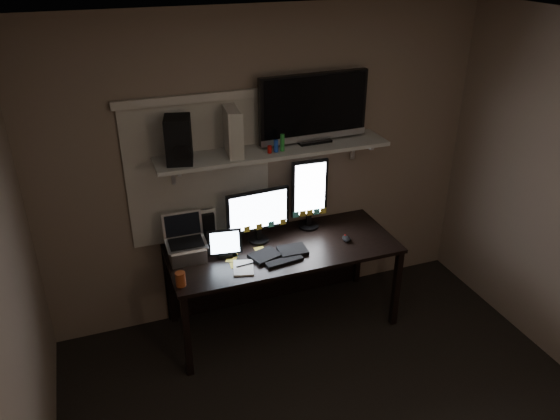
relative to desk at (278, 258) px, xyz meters
name	(u,v)px	position (x,y,z in m)	size (l,w,h in m)	color
ceiling	(402,48)	(0.00, -1.55, 1.95)	(3.60, 3.60, 0.00)	silver
back_wall	(267,169)	(0.00, 0.25, 0.70)	(3.60, 3.60, 0.00)	#756354
left_wall	(2,379)	(-1.80, -1.55, 0.70)	(3.60, 3.60, 0.00)	#756354
window_blinds	(199,173)	(-0.55, 0.24, 0.75)	(1.10, 0.02, 1.10)	silver
desk	(278,258)	(0.00, 0.00, 0.00)	(1.80, 0.75, 0.73)	black
wall_shelf	(274,151)	(0.00, 0.08, 0.91)	(1.80, 0.35, 0.03)	#AEAEA9
monitor_landscape	(258,216)	(-0.15, 0.04, 0.40)	(0.51, 0.05, 0.45)	black
monitor_portrait	(309,194)	(0.32, 0.11, 0.48)	(0.30, 0.06, 0.61)	black
keyboard	(279,253)	(-0.07, -0.22, 0.19)	(0.45, 0.18, 0.03)	black
mouse	(346,239)	(0.51, -0.20, 0.19)	(0.06, 0.10, 0.04)	black
notepad	(243,268)	(-0.38, -0.31, 0.18)	(0.15, 0.21, 0.01)	white
tablet	(224,243)	(-0.46, -0.10, 0.29)	(0.26, 0.11, 0.23)	black
file_sorter	(200,227)	(-0.59, 0.17, 0.32)	(0.22, 0.10, 0.28)	black
laptop	(186,240)	(-0.74, -0.04, 0.35)	(0.30, 0.24, 0.34)	silver
cup	(181,279)	(-0.85, -0.37, 0.23)	(0.07, 0.07, 0.10)	brown
sticky_notes	(248,258)	(-0.31, -0.18, 0.18)	(0.33, 0.25, 0.00)	gold
tv	(314,108)	(0.34, 0.13, 1.19)	(0.88, 0.16, 0.53)	black
game_console	(232,131)	(-0.32, 0.09, 1.10)	(0.09, 0.29, 0.34)	#B9B2A7
speaker	(179,140)	(-0.71, 0.06, 1.09)	(0.18, 0.22, 0.33)	black
bottles	(276,144)	(-0.01, 0.00, 0.99)	(0.20, 0.05, 0.13)	#A50F0C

